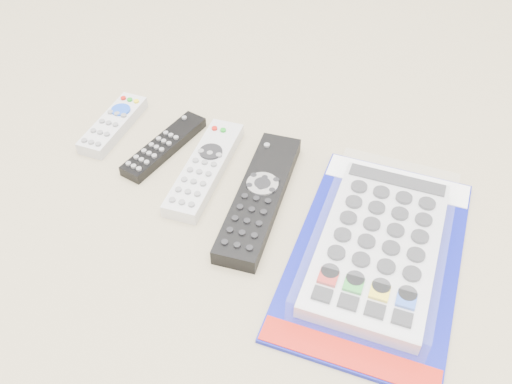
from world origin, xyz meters
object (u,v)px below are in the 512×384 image
at_px(remote_silver_dvd, 205,168).
at_px(jumbo_remote_packaged, 379,244).
at_px(remote_slim_black, 164,146).
at_px(remote_small_grey, 113,124).
at_px(remote_large_black, 260,197).

height_order(remote_silver_dvd, jumbo_remote_packaged, jumbo_remote_packaged).
bearing_deg(jumbo_remote_packaged, remote_slim_black, 165.78).
xyz_separation_m(remote_silver_dvd, jumbo_remote_packaged, (0.27, -0.04, 0.01)).
bearing_deg(remote_small_grey, remote_slim_black, -9.44).
bearing_deg(remote_slim_black, remote_silver_dvd, -4.72).
relative_size(remote_small_grey, remote_silver_dvd, 0.71).
xyz_separation_m(remote_small_grey, remote_silver_dvd, (0.18, -0.03, 0.00)).
bearing_deg(remote_large_black, jumbo_remote_packaged, -14.67).
bearing_deg(remote_silver_dvd, jumbo_remote_packaged, -15.52).
height_order(remote_slim_black, remote_silver_dvd, remote_silver_dvd).
xyz_separation_m(remote_small_grey, remote_slim_black, (0.10, -0.01, -0.00)).
xyz_separation_m(remote_silver_dvd, remote_large_black, (0.10, -0.02, 0.00)).
relative_size(remote_slim_black, remote_silver_dvd, 0.80).
distance_m(remote_slim_black, remote_large_black, 0.18).
bearing_deg(remote_large_black, remote_silver_dvd, 159.38).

